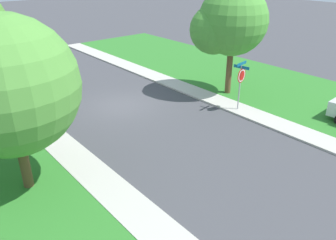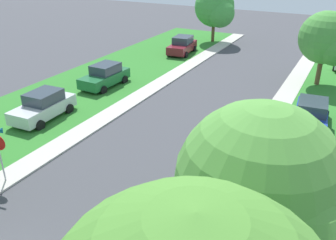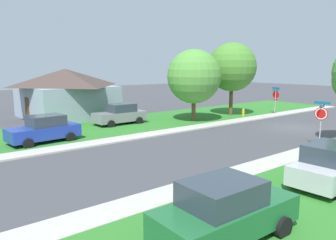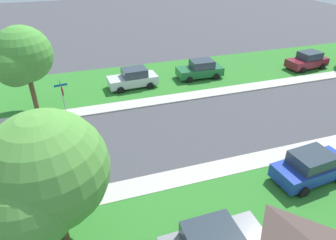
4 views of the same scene
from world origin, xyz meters
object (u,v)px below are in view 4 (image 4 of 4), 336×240
car_green_far_down_street (200,69)px  car_blue_kerbside_mid (311,167)px  stop_sign_far_corner (63,93)px  car_maroon_driveway_right (308,60)px  tree_across_right (43,179)px  tree_sidewalk_far (21,58)px  car_silver_near_corner (133,78)px

car_green_far_down_street → car_blue_kerbside_mid: size_ratio=0.98×
stop_sign_far_corner → car_maroon_driveway_right: size_ratio=0.62×
car_green_far_down_street → tree_across_right: size_ratio=0.69×
car_blue_kerbside_mid → tree_across_right: 13.32m
stop_sign_far_corner → tree_across_right: bearing=-2.9°
tree_across_right → car_green_far_down_street: bearing=139.6°
stop_sign_far_corner → tree_across_right: size_ratio=0.44×
car_maroon_driveway_right → tree_across_right: size_ratio=0.71×
car_blue_kerbside_mid → tree_sidewalk_far: 19.83m
stop_sign_far_corner → car_blue_kerbside_mid: (11.48, 12.39, -1.01)m
stop_sign_far_corner → tree_sidewalk_far: tree_sidewalk_far is taller
car_blue_kerbside_mid → tree_sidewalk_far: tree_sidewalk_far is taller
stop_sign_far_corner → car_green_far_down_street: 12.99m
car_green_far_down_street → car_silver_near_corner: bearing=-88.6°
car_maroon_driveway_right → tree_across_right: tree_across_right is taller
car_silver_near_corner → tree_sidewalk_far: size_ratio=0.68×
car_maroon_driveway_right → tree_across_right: 28.45m
car_silver_near_corner → tree_sidewalk_far: bearing=-75.7°
tree_across_right → tree_sidewalk_far: (-13.06, -1.71, 0.53)m
car_maroon_driveway_right → tree_sidewalk_far: tree_sidewalk_far is taller
stop_sign_far_corner → car_maroon_driveway_right: 24.03m
car_maroon_driveway_right → tree_sidewalk_far: 26.43m
stop_sign_far_corner → tree_across_right: 11.87m
stop_sign_far_corner → car_green_far_down_street: (-3.62, 12.44, -1.01)m
stop_sign_far_corner → tree_across_right: tree_across_right is taller
tree_across_right → car_blue_kerbside_mid: bearing=90.9°
car_green_far_down_street → tree_sidewalk_far: (2.26, -14.74, 3.46)m
car_green_far_down_street → car_maroon_driveway_right: bearing=84.5°
tree_across_right → stop_sign_far_corner: bearing=177.1°
car_maroon_driveway_right → car_green_far_down_street: size_ratio=1.03×
stop_sign_far_corner → tree_across_right: (11.69, -0.60, 1.91)m
car_green_far_down_street → car_blue_kerbside_mid: (15.10, -0.04, 0.00)m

